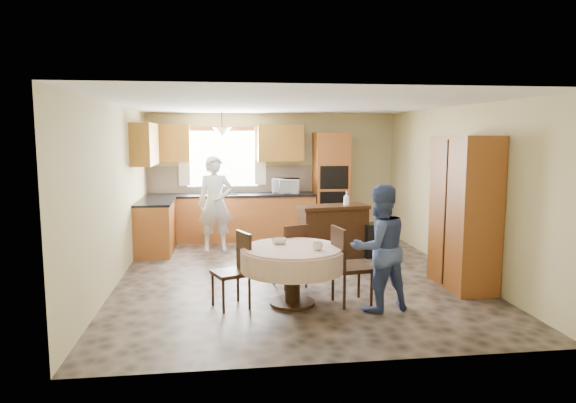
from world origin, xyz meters
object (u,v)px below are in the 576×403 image
Objects in this scene: dining_table at (292,260)px; chair_left at (236,266)px; cupboard at (464,212)px; chair_back at (293,253)px; chair_right at (346,262)px; oven_tower at (331,186)px; person_dining at (379,248)px; person_sink at (215,204)px; sideboard at (333,233)px.

chair_left is at bearing 177.41° from dining_table.
chair_left is at bearing -172.35° from cupboard.
chair_right is at bearing 104.91° from chair_back.
person_dining is (-0.35, -4.33, -0.31)m from oven_tower.
dining_table is (-1.34, -4.01, -0.50)m from oven_tower.
oven_tower reaches higher than person_sink.
cupboard is at bearing -166.02° from person_dining.
chair_left is at bearing 19.47° from chair_back.
cupboard is 2.28× the size of chair_left.
person_sink is at bearing 16.63° from chair_right.
chair_right is (-0.68, -4.08, -0.53)m from oven_tower.
chair_left is 1.03× the size of chair_back.
cupboard reaches higher than chair_right.
chair_back is 0.58× the size of person_dining.
chair_back reaches higher than dining_table.
dining_table is 1.44× the size of chair_back.
chair_back is 2.68m from person_sink.
chair_right is (0.56, -0.77, 0.05)m from chair_back.
dining_table is 0.68m from chair_left.
oven_tower reaches higher than sideboard.
chair_back is (-2.31, 0.25, -0.55)m from cupboard.
oven_tower reaches higher than cupboard.
person_sink is (-1.98, 0.80, 0.43)m from sideboard.
chair_back is (0.78, 0.67, -0.01)m from chair_left.
chair_right reaches higher than dining_table.
chair_back is at bearing 25.95° from chair_right.
sideboard is (-0.31, -1.67, -0.64)m from oven_tower.
sideboard is 1.30× the size of chair_left.
person_sink reaches higher than person_dining.
person_sink is at bearing -159.16° from oven_tower.
cupboard is at bearing 10.49° from dining_table.
cupboard is at bearing -83.72° from chair_right.
person_sink reaches higher than chair_right.
chair_back is at bearing 81.95° from dining_table.
chair_back is 0.52× the size of person_sink.
person_sink reaches higher than chair_back.
sideboard is 2.43m from cupboard.
oven_tower is 1.25× the size of person_sink.
sideboard is 0.57× the size of cupboard.
oven_tower reaches higher than chair_back.
person_dining is at bearing -151.83° from cupboard.
person_dining is at bearing -136.67° from chair_right.
chair_left is 1.03m from chair_back.
sideboard is 2.68m from person_dining.
cupboard reaches higher than person_sink.
person_dining reaches higher than chair_left.
person_sink is at bearing -74.82° from person_dining.
cupboard is 1.21× the size of person_sink.
cupboard is at bearing -43.90° from person_sink.
dining_table is 0.84× the size of person_dining.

